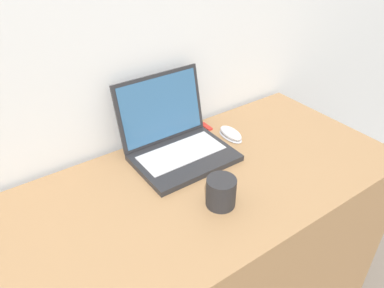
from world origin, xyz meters
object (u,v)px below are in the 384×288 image
(laptop, at_px, (175,139))
(computer_mouse, at_px, (231,134))
(usb_stick, at_px, (206,127))
(drink_cup, at_px, (221,192))

(laptop, xyz_separation_m, computer_mouse, (0.23, -0.03, -0.04))
(computer_mouse, xyz_separation_m, usb_stick, (-0.03, 0.11, -0.01))
(drink_cup, bearing_deg, usb_stick, 58.56)
(laptop, xyz_separation_m, drink_cup, (-0.04, -0.30, -0.01))
(computer_mouse, bearing_deg, drink_cup, -134.66)
(drink_cup, distance_m, computer_mouse, 0.37)
(computer_mouse, distance_m, usb_stick, 0.11)
(computer_mouse, relative_size, usb_stick, 1.90)
(laptop, distance_m, computer_mouse, 0.23)
(drink_cup, xyz_separation_m, usb_stick, (0.23, 0.37, -0.04))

